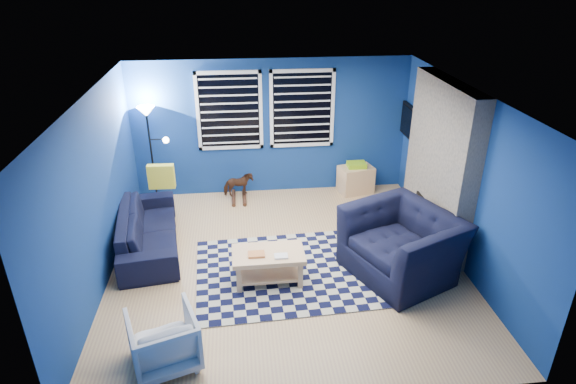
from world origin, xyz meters
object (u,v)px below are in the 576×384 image
at_px(armchair_bent, 164,340).
at_px(coffee_table, 268,260).
at_px(tv, 412,124).
at_px(floor_lamp, 149,125).
at_px(armchair_big, 402,244).
at_px(cabinet, 356,179).
at_px(rocking_horse, 238,185).
at_px(sofa, 148,229).

relative_size(armchair_bent, coffee_table, 0.73).
bearing_deg(tv, floor_lamp, 176.91).
bearing_deg(armchair_big, cabinet, 155.22).
bearing_deg(tv, rocking_horse, 177.02).
relative_size(coffee_table, cabinet, 1.40).
xyz_separation_m(sofa, rocking_horse, (1.39, 1.49, -0.01)).
relative_size(armchair_bent, rocking_horse, 1.34).
distance_m(tv, floor_lamp, 4.58).
xyz_separation_m(rocking_horse, cabinet, (2.22, 0.09, -0.03)).
bearing_deg(sofa, armchair_bent, -175.63).
xyz_separation_m(sofa, cabinet, (3.61, 1.58, -0.04)).
bearing_deg(rocking_horse, sofa, 123.01).
distance_m(coffee_table, floor_lamp, 3.43).
relative_size(sofa, coffee_table, 2.17).
bearing_deg(floor_lamp, coffee_table, -55.33).
bearing_deg(floor_lamp, rocking_horse, -3.31).
xyz_separation_m(coffee_table, floor_lamp, (-1.84, 2.66, 1.13)).
relative_size(armchair_big, cabinet, 2.06).
xyz_separation_m(armchair_big, floor_lamp, (-3.70, 2.66, 1.00)).
height_order(armchair_big, cabinet, armchair_big).
distance_m(tv, armchair_big, 2.73).
bearing_deg(armchair_big, tv, 135.09).
distance_m(sofa, armchair_big, 3.77).
distance_m(armchair_bent, rocking_horse, 4.04).
height_order(armchair_bent, cabinet, armchair_bent).
bearing_deg(cabinet, tv, -29.63).
bearing_deg(cabinet, armchair_bent, -141.17).
bearing_deg(coffee_table, sofa, 148.42).
bearing_deg(armchair_bent, cabinet, -145.73).
xyz_separation_m(tv, cabinet, (-0.88, 0.25, -1.13)).
bearing_deg(floor_lamp, armchair_big, -35.70).
bearing_deg(floor_lamp, sofa, -87.05).
height_order(tv, coffee_table, tv).
relative_size(tv, sofa, 0.47).
relative_size(tv, armchair_bent, 1.41).
height_order(armchair_big, armchair_bent, armchair_big).
relative_size(tv, floor_lamp, 0.56).
distance_m(tv, cabinet, 1.46).
xyz_separation_m(rocking_horse, floor_lamp, (-1.47, 0.09, 1.17)).
height_order(sofa, floor_lamp, floor_lamp).
bearing_deg(armchair_big, sofa, -131.44).
relative_size(coffee_table, floor_lamp, 0.55).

